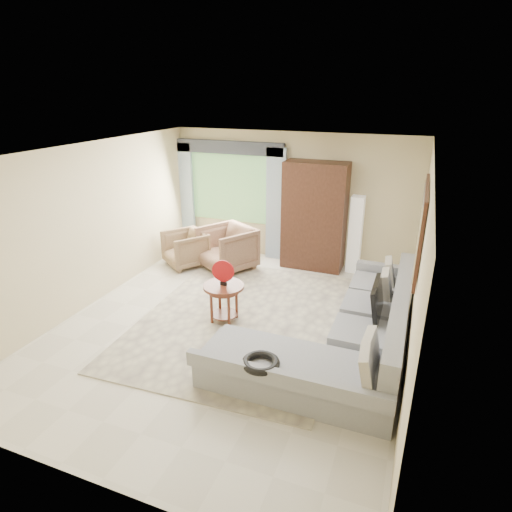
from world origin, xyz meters
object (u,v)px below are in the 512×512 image
at_px(armchair_left, 185,249).
at_px(potted_plant, 179,242).
at_px(floor_lamp, 355,235).
at_px(armchair_right, 227,248).
at_px(sectional_sofa, 350,339).
at_px(coffee_table, 224,302).
at_px(armoire, 314,216).
at_px(tv_screen, 377,300).

relative_size(armchair_left, potted_plant, 1.54).
bearing_deg(floor_lamp, armchair_right, -161.15).
relative_size(sectional_sofa, coffee_table, 5.60).
bearing_deg(armoire, tv_screen, -58.96).
xyz_separation_m(coffee_table, armchair_right, (-0.82, 1.89, 0.11)).
distance_m(tv_screen, armoire, 2.93).
xyz_separation_m(coffee_table, floor_lamp, (1.52, 2.69, 0.43)).
xyz_separation_m(potted_plant, armoire, (2.89, 0.33, 0.80)).
relative_size(tv_screen, floor_lamp, 0.49).
distance_m(coffee_table, armchair_left, 2.44).
height_order(sectional_sofa, armchair_left, sectional_sofa).
xyz_separation_m(sectional_sofa, floor_lamp, (-0.43, 2.96, 0.47)).
bearing_deg(armchair_right, sectional_sofa, -7.11).
relative_size(coffee_table, armoire, 0.29).
distance_m(armchair_left, armoire, 2.65).
distance_m(tv_screen, armchair_left, 4.24).
bearing_deg(armchair_left, potted_plant, 167.85).
bearing_deg(potted_plant, armchair_left, -48.29).
bearing_deg(armoire, armchair_left, -160.05).
distance_m(armchair_left, potted_plant, 0.73).
relative_size(sectional_sofa, armchair_right, 3.64).
bearing_deg(coffee_table, armchair_right, 113.42).
height_order(armchair_left, armoire, armoire).
xyz_separation_m(coffee_table, armoire, (0.72, 2.63, 0.73)).
bearing_deg(sectional_sofa, armchair_right, 142.13).
distance_m(armchair_right, floor_lamp, 2.49).
bearing_deg(armchair_right, armoire, 56.39).
height_order(sectional_sofa, coffee_table, sectional_sofa).
height_order(armchair_right, floor_lamp, floor_lamp).
bearing_deg(armchair_left, armoire, 56.09).
bearing_deg(tv_screen, armchair_right, 150.04).
relative_size(coffee_table, armchair_left, 0.79).
bearing_deg(potted_plant, sectional_sofa, -31.89).
height_order(armchair_right, armoire, armoire).
height_order(sectional_sofa, tv_screen, tv_screen).
height_order(armchair_right, potted_plant, armchair_right).
bearing_deg(sectional_sofa, potted_plant, 148.11).
bearing_deg(armchair_left, sectional_sofa, 7.05).
xyz_separation_m(armchair_left, armchair_right, (0.86, 0.13, 0.08)).
xyz_separation_m(coffee_table, potted_plant, (-2.16, 2.30, -0.07)).
distance_m(armchair_right, armoire, 1.82).
height_order(sectional_sofa, potted_plant, sectional_sofa).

